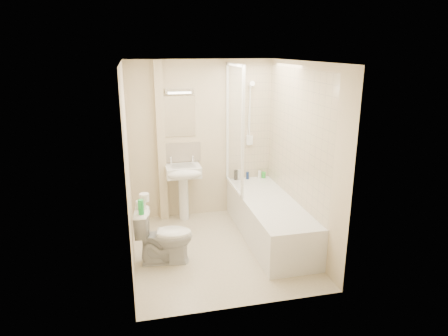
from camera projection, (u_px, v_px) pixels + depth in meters
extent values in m
plane|color=beige|center=(219.00, 249.00, 5.28)|extent=(2.50, 2.50, 0.00)
cube|color=beige|center=(202.00, 140.00, 6.10)|extent=(2.20, 0.02, 2.40)
cube|color=beige|center=(128.00, 168.00, 4.69)|extent=(0.02, 2.50, 2.40)
cube|color=beige|center=(302.00, 157.00, 5.17)|extent=(0.02, 2.50, 2.40)
cube|color=white|center=(219.00, 62.00, 4.58)|extent=(2.20, 2.50, 0.02)
cube|color=beige|center=(249.00, 124.00, 6.18)|extent=(0.70, 0.01, 1.75)
cube|color=beige|center=(296.00, 137.00, 5.28)|extent=(0.01, 2.10, 1.75)
cube|color=beige|center=(161.00, 143.00, 5.91)|extent=(0.12, 0.12, 2.40)
cube|color=beige|center=(181.00, 152.00, 6.07)|extent=(0.60, 0.02, 0.30)
cube|color=white|center=(180.00, 116.00, 5.90)|extent=(0.46, 0.01, 0.60)
cube|color=silver|center=(179.00, 91.00, 5.78)|extent=(0.42, 0.07, 0.07)
cube|color=white|center=(269.00, 219.00, 5.54)|extent=(0.70, 2.10, 0.55)
cube|color=white|center=(269.00, 204.00, 5.48)|extent=(0.56, 1.96, 0.05)
cube|color=white|center=(234.00, 128.00, 5.69)|extent=(0.01, 0.90, 1.80)
cube|color=white|center=(227.00, 123.00, 6.09)|extent=(0.04, 0.04, 1.80)
cube|color=white|center=(243.00, 135.00, 5.27)|extent=(0.04, 0.04, 1.80)
cube|color=white|center=(235.00, 65.00, 5.44)|extent=(0.04, 0.90, 0.04)
cube|color=white|center=(234.00, 187.00, 5.94)|extent=(0.04, 0.90, 0.03)
cylinder|color=white|center=(250.00, 116.00, 6.12)|extent=(0.02, 0.02, 0.90)
cylinder|color=white|center=(249.00, 144.00, 6.25)|extent=(0.05, 0.05, 0.02)
cylinder|color=white|center=(250.00, 86.00, 5.99)|extent=(0.05, 0.05, 0.02)
cylinder|color=white|center=(252.00, 84.00, 5.92)|extent=(0.08, 0.11, 0.11)
cube|color=white|center=(249.00, 140.00, 6.23)|extent=(0.10, 0.05, 0.14)
cylinder|color=white|center=(249.00, 113.00, 6.08)|extent=(0.01, 0.13, 0.84)
cylinder|color=white|center=(184.00, 198.00, 6.11)|extent=(0.15, 0.15, 0.69)
cube|color=white|center=(183.00, 171.00, 5.96)|extent=(0.51, 0.39, 0.16)
ellipsoid|color=white|center=(185.00, 174.00, 5.80)|extent=(0.51, 0.22, 0.16)
cube|color=silver|center=(183.00, 167.00, 5.94)|extent=(0.35, 0.26, 0.04)
cylinder|color=white|center=(171.00, 161.00, 5.99)|extent=(0.03, 0.03, 0.10)
cylinder|color=white|center=(193.00, 160.00, 6.06)|extent=(0.03, 0.03, 0.10)
sphere|color=white|center=(171.00, 158.00, 5.97)|extent=(0.04, 0.04, 0.04)
sphere|color=white|center=(193.00, 157.00, 6.04)|extent=(0.04, 0.04, 0.04)
cylinder|color=black|center=(236.00, 175.00, 6.29)|extent=(0.05, 0.05, 0.16)
cylinder|color=silver|center=(239.00, 175.00, 6.30)|extent=(0.05, 0.05, 0.16)
cylinder|color=navy|center=(248.00, 175.00, 6.34)|extent=(0.05, 0.05, 0.11)
cylinder|color=white|center=(260.00, 174.00, 6.38)|extent=(0.05, 0.05, 0.12)
cylinder|color=green|center=(264.00, 175.00, 6.40)|extent=(0.06, 0.06, 0.09)
imported|color=white|center=(164.00, 236.00, 4.88)|extent=(0.57, 0.78, 0.70)
cylinder|color=white|center=(141.00, 205.00, 4.79)|extent=(0.12, 0.12, 0.10)
cylinder|color=white|center=(144.00, 197.00, 4.76)|extent=(0.11, 0.11, 0.09)
cylinder|color=green|center=(141.00, 207.00, 4.61)|extent=(0.07, 0.07, 0.18)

